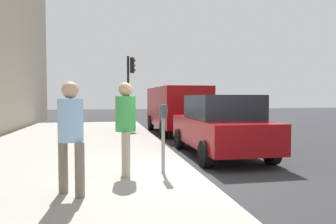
{
  "coord_description": "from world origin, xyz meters",
  "views": [
    {
      "loc": [
        -6.41,
        1.86,
        1.7
      ],
      "look_at": [
        -0.27,
        0.68,
        1.41
      ],
      "focal_mm": 33.78,
      "sensor_mm": 36.0,
      "label": 1
    }
  ],
  "objects_px": {
    "parking_meter": "(163,124)",
    "pedestrian_bystander": "(71,128)",
    "pedestrian_at_meter": "(126,120)",
    "traffic_signal": "(130,80)",
    "parked_sedan_near": "(220,125)",
    "parked_van_far": "(176,107)"
  },
  "relations": [
    {
      "from": "pedestrian_bystander",
      "to": "parked_sedan_near",
      "type": "bearing_deg",
      "value": -2.93
    },
    {
      "from": "parking_meter",
      "to": "parked_van_far",
      "type": "bearing_deg",
      "value": -14.07
    },
    {
      "from": "pedestrian_at_meter",
      "to": "traffic_signal",
      "type": "xyz_separation_m",
      "value": [
        9.5,
        -0.77,
        1.32
      ]
    },
    {
      "from": "parked_sedan_near",
      "to": "parked_van_far",
      "type": "relative_size",
      "value": 0.84
    },
    {
      "from": "pedestrian_at_meter",
      "to": "pedestrian_bystander",
      "type": "distance_m",
      "value": 1.48
    },
    {
      "from": "pedestrian_bystander",
      "to": "parked_van_far",
      "type": "relative_size",
      "value": 0.34
    },
    {
      "from": "parking_meter",
      "to": "pedestrian_bystander",
      "type": "distance_m",
      "value": 2.06
    },
    {
      "from": "pedestrian_bystander",
      "to": "parked_sedan_near",
      "type": "relative_size",
      "value": 0.41
    },
    {
      "from": "parking_meter",
      "to": "pedestrian_at_meter",
      "type": "height_order",
      "value": "pedestrian_at_meter"
    },
    {
      "from": "parked_van_far",
      "to": "pedestrian_bystander",
      "type": "bearing_deg",
      "value": 158.37
    },
    {
      "from": "parked_sedan_near",
      "to": "parked_van_far",
      "type": "height_order",
      "value": "parked_van_far"
    },
    {
      "from": "pedestrian_at_meter",
      "to": "traffic_signal",
      "type": "distance_m",
      "value": 9.62
    },
    {
      "from": "pedestrian_bystander",
      "to": "traffic_signal",
      "type": "xyz_separation_m",
      "value": [
        10.66,
        -1.69,
        1.36
      ]
    },
    {
      "from": "parking_meter",
      "to": "pedestrian_at_meter",
      "type": "xyz_separation_m",
      "value": [
        -0.03,
        0.77,
        0.09
      ]
    },
    {
      "from": "traffic_signal",
      "to": "pedestrian_bystander",
      "type": "bearing_deg",
      "value": 170.97
    },
    {
      "from": "parking_meter",
      "to": "pedestrian_bystander",
      "type": "bearing_deg",
      "value": 125.07
    },
    {
      "from": "pedestrian_bystander",
      "to": "parking_meter",
      "type": "bearing_deg",
      "value": -10.83
    },
    {
      "from": "pedestrian_at_meter",
      "to": "pedestrian_bystander",
      "type": "relative_size",
      "value": 1.03
    },
    {
      "from": "parking_meter",
      "to": "traffic_signal",
      "type": "xyz_separation_m",
      "value": [
        9.48,
        -0.01,
        1.41
      ]
    },
    {
      "from": "parked_van_far",
      "to": "parked_sedan_near",
      "type": "bearing_deg",
      "value": 180.0
    },
    {
      "from": "pedestrian_bystander",
      "to": "parked_sedan_near",
      "type": "distance_m",
      "value": 5.18
    },
    {
      "from": "pedestrian_at_meter",
      "to": "traffic_signal",
      "type": "relative_size",
      "value": 0.51
    }
  ]
}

